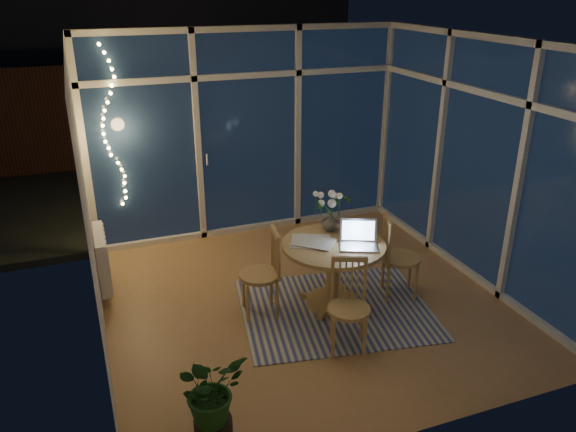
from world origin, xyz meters
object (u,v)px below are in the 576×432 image
object	(u,v)px
chair_front	(349,307)
chair_left	(259,273)
potted_plant	(211,395)
chair_right	(401,256)
dining_table	(333,275)
flower_vase	(330,221)
laptop	(359,235)

from	to	relation	value
chair_front	chair_left	bearing A→B (deg)	145.99
chair_front	potted_plant	world-z (taller)	chair_front
chair_left	chair_right	bearing A→B (deg)	90.64
dining_table	flower_vase	xyz separation A→B (m)	(0.10, 0.30, 0.45)
laptop	flower_vase	bearing A→B (deg)	125.22
chair_left	potted_plant	xyz separation A→B (m)	(-0.83, -1.46, -0.07)
laptop	potted_plant	xyz separation A→B (m)	(-1.75, -1.20, -0.45)
laptop	flower_vase	distance (m)	0.47
potted_plant	chair_right	bearing A→B (deg)	29.23
dining_table	chair_left	distance (m)	0.75
flower_vase	potted_plant	distance (m)	2.38
dining_table	chair_left	size ratio (longest dim) A/B	1.13
chair_front	flower_vase	world-z (taller)	flower_vase
dining_table	flower_vase	bearing A→B (deg)	72.12
dining_table	chair_front	size ratio (longest dim) A/B	1.19
dining_table	chair_right	size ratio (longest dim) A/B	1.12
dining_table	potted_plant	world-z (taller)	potted_plant
dining_table	flower_vase	distance (m)	0.55
dining_table	chair_front	xyz separation A→B (m)	(-0.18, -0.72, 0.08)
chair_left	chair_right	world-z (taller)	chair_right
dining_table	chair_right	world-z (taller)	chair_right
dining_table	chair_front	bearing A→B (deg)	-103.62
dining_table	laptop	world-z (taller)	laptop
chair_left	flower_vase	world-z (taller)	flower_vase
chair_right	flower_vase	world-z (taller)	chair_right
potted_plant	laptop	bearing A→B (deg)	34.30
flower_vase	potted_plant	xyz separation A→B (m)	(-1.66, -1.66, -0.42)
chair_front	chair_right	bearing A→B (deg)	57.95
flower_vase	laptop	bearing A→B (deg)	-78.55
dining_table	chair_left	xyz separation A→B (m)	(-0.73, 0.11, 0.10)
chair_left	laptop	world-z (taller)	laptop
dining_table	chair_front	world-z (taller)	chair_front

